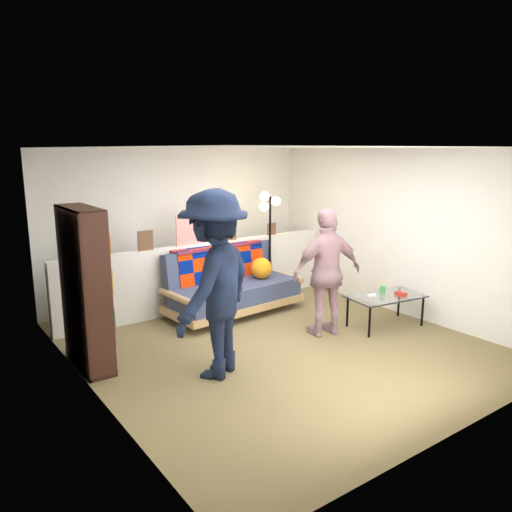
{
  "coord_description": "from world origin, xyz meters",
  "views": [
    {
      "loc": [
        -3.6,
        -4.65,
        2.38
      ],
      "look_at": [
        0.0,
        0.4,
        1.05
      ],
      "focal_mm": 35.0,
      "sensor_mm": 36.0,
      "label": 1
    }
  ],
  "objects_px": {
    "coffee_table": "(386,298)",
    "floor_lamp": "(269,224)",
    "futon_sofa": "(232,286)",
    "person_right": "(327,273)",
    "bookshelf": "(86,294)",
    "person_left": "(215,285)"
  },
  "relations": [
    {
      "from": "coffee_table",
      "to": "floor_lamp",
      "type": "height_order",
      "value": "floor_lamp"
    },
    {
      "from": "futon_sofa",
      "to": "floor_lamp",
      "type": "relative_size",
      "value": 1.2
    },
    {
      "from": "coffee_table",
      "to": "person_right",
      "type": "bearing_deg",
      "value": 163.52
    },
    {
      "from": "bookshelf",
      "to": "person_right",
      "type": "bearing_deg",
      "value": -15.93
    },
    {
      "from": "futon_sofa",
      "to": "person_left",
      "type": "xyz_separation_m",
      "value": [
        -1.28,
        -1.65,
        0.59
      ]
    },
    {
      "from": "coffee_table",
      "to": "futon_sofa",
      "type": "bearing_deg",
      "value": 128.65
    },
    {
      "from": "bookshelf",
      "to": "person_left",
      "type": "height_order",
      "value": "person_left"
    },
    {
      "from": "bookshelf",
      "to": "person_right",
      "type": "distance_m",
      "value": 2.95
    },
    {
      "from": "bookshelf",
      "to": "person_right",
      "type": "xyz_separation_m",
      "value": [
        2.83,
        -0.81,
        -0.0
      ]
    },
    {
      "from": "person_left",
      "to": "person_right",
      "type": "xyz_separation_m",
      "value": [
        1.79,
        0.18,
        -0.17
      ]
    },
    {
      "from": "floor_lamp",
      "to": "person_right",
      "type": "distance_m",
      "value": 1.81
    },
    {
      "from": "person_left",
      "to": "person_right",
      "type": "distance_m",
      "value": 1.8
    },
    {
      "from": "bookshelf",
      "to": "person_right",
      "type": "relative_size",
      "value": 1.08
    },
    {
      "from": "person_left",
      "to": "person_right",
      "type": "height_order",
      "value": "person_left"
    },
    {
      "from": "floor_lamp",
      "to": "person_right",
      "type": "bearing_deg",
      "value": -101.62
    },
    {
      "from": "futon_sofa",
      "to": "coffee_table",
      "type": "bearing_deg",
      "value": -51.35
    },
    {
      "from": "bookshelf",
      "to": "person_left",
      "type": "distance_m",
      "value": 1.45
    },
    {
      "from": "floor_lamp",
      "to": "person_left",
      "type": "distance_m",
      "value": 2.88
    },
    {
      "from": "coffee_table",
      "to": "person_right",
      "type": "xyz_separation_m",
      "value": [
        -0.87,
        0.26,
        0.42
      ]
    },
    {
      "from": "floor_lamp",
      "to": "person_left",
      "type": "bearing_deg",
      "value": -138.26
    },
    {
      "from": "futon_sofa",
      "to": "bookshelf",
      "type": "height_order",
      "value": "bookshelf"
    },
    {
      "from": "coffee_table",
      "to": "person_left",
      "type": "bearing_deg",
      "value": 178.4
    }
  ]
}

